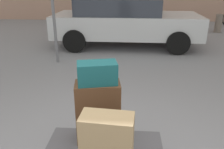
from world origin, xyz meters
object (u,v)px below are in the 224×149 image
suitcase_tan_rear_left (107,147)px  bollard_kerb_mid (219,23)px  parked_car (124,21)px  bollard_kerb_near (183,23)px  duffel_bag_teal_topmost_pile (97,73)px  suitcase_brown_center (98,112)px

suitcase_tan_rear_left → bollard_kerb_mid: bearing=70.1°
parked_car → bollard_kerb_near: size_ratio=6.19×
duffel_bag_teal_topmost_pile → parked_car: parked_car is taller
duffel_bag_teal_topmost_pile → suitcase_tan_rear_left: bearing=-87.1°
duffel_bag_teal_topmost_pile → bollard_kerb_mid: duffel_bag_teal_topmost_pile is taller
suitcase_brown_center → bollard_kerb_mid: (3.75, 7.35, -0.31)m
suitcase_brown_center → duffel_bag_teal_topmost_pile: duffel_bag_teal_topmost_pile is taller
suitcase_brown_center → parked_car: bearing=79.8°
bollard_kerb_mid → suitcase_tan_rear_left: bearing=-114.7°
suitcase_brown_center → parked_car: parked_car is taller
suitcase_brown_center → bollard_kerb_near: (2.38, 7.35, -0.31)m
suitcase_tan_rear_left → parked_car: bearing=94.7°
suitcase_tan_rear_left → bollard_kerb_mid: (3.62, 7.85, -0.28)m
parked_car → bollard_kerb_mid: bearing=31.8°
duffel_bag_teal_topmost_pile → bollard_kerb_mid: 8.29m
suitcase_tan_rear_left → suitcase_brown_center: bearing=110.1°
bollard_kerb_near → bollard_kerb_mid: size_ratio=1.00×
duffel_bag_teal_topmost_pile → bollard_kerb_near: bearing=59.6°
suitcase_tan_rear_left → bollard_kerb_near: suitcase_tan_rear_left is taller
suitcase_brown_center → suitcase_tan_rear_left: 0.52m
bollard_kerb_mid → bollard_kerb_near: bearing=180.0°
parked_car → duffel_bag_teal_topmost_pile: bearing=-91.7°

